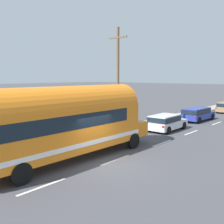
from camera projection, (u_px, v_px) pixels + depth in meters
ground_plane at (104, 164)px, 14.11m from camera, size 300.00×300.00×0.00m
lane_markings at (173, 125)px, 25.31m from camera, size 4.04×80.00×0.01m
sidewalk_slab at (139, 126)px, 24.73m from camera, size 1.94×90.00×0.15m
utility_pole at (118, 79)px, 21.43m from camera, size 1.80×0.24×8.50m
painted_bus at (60, 121)px, 14.08m from camera, size 2.72×12.43×4.12m
car_lead at (166, 122)px, 22.75m from camera, size 2.06×4.30×1.37m
car_second at (197, 113)px, 27.77m from camera, size 2.03×4.77×1.37m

